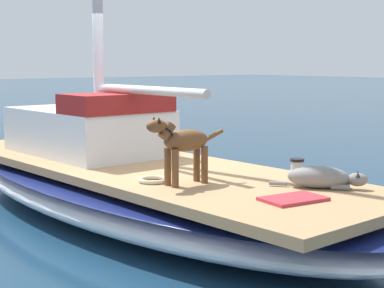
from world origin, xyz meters
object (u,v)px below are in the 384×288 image
deck_towel (293,199)px  coiled_rope (154,180)px  dog_grey (322,178)px  deck_winch (297,169)px  sailboat_main (141,190)px  dog_brown (182,143)px

deck_towel → coiled_rope: bearing=108.5°
coiled_rope → deck_towel: 1.55m
dog_grey → deck_winch: (0.20, 0.51, -0.01)m
dog_grey → coiled_rope: bearing=131.0°
sailboat_main → coiled_rope: size_ratio=22.66×
deck_towel → sailboat_main: bearing=89.4°
dog_grey → deck_winch: 0.55m
dog_grey → deck_towel: (-0.62, -0.19, -0.09)m
dog_brown → deck_winch: dog_brown is taller
sailboat_main → dog_brown: 1.55m
dog_brown → coiled_rope: bearing=117.3°
dog_brown → coiled_rope: (-0.15, 0.29, -0.40)m
dog_grey → coiled_rope: 1.70m
dog_brown → deck_towel: bearing=-73.9°
dog_grey → dog_brown: bearing=134.3°
coiled_rope → deck_towel: bearing=-71.5°
dog_brown → dog_grey: bearing=-45.7°
sailboat_main → dog_grey: (0.60, -2.30, 0.43)m
sailboat_main → coiled_rope: 1.19m
sailboat_main → coiled_rope: bearing=-117.0°
coiled_rope → deck_towel: (0.49, -1.47, -0.01)m
deck_winch → coiled_rope: (-1.32, 0.77, -0.08)m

